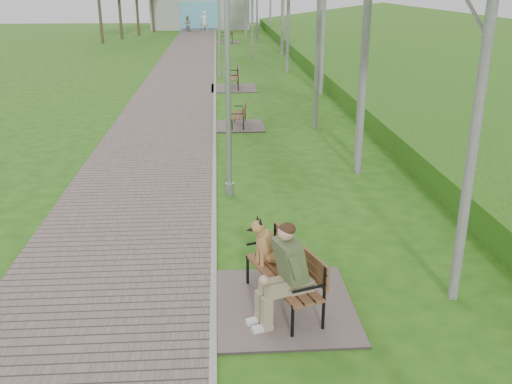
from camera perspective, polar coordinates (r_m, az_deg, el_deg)
ground at (r=12.53m, az=-4.21°, el=-1.55°), size 120.00×120.00×0.00m
walkway at (r=33.51m, az=-7.18°, el=12.20°), size 3.50×67.00×0.04m
kerb at (r=33.45m, az=-4.12°, el=12.30°), size 0.10×67.00×0.05m
embankment at (r=34.10m, az=16.93°, el=11.61°), size 14.00×70.00×1.60m
building_north at (r=62.68m, az=-5.58°, el=17.78°), size 10.00×5.20×4.00m
bench_main at (r=8.55m, az=2.35°, el=-8.66°), size 2.07×2.30×1.80m
bench_second at (r=19.56m, az=-1.72°, el=7.08°), size 1.61×1.79×0.99m
bench_third at (r=26.76m, az=-2.33°, el=10.79°), size 2.05×2.28×1.26m
bench_far at (r=47.91m, az=-2.99°, el=14.98°), size 1.99×2.21×1.22m
lamp_post_near at (r=12.53m, az=-2.81°, el=10.49°), size 0.21×0.21×5.39m
lamp_post_second at (r=29.72m, az=-3.71°, el=16.25°), size 0.21×0.21×5.51m
lamp_post_third at (r=41.56m, az=-3.77°, el=17.34°), size 0.21×0.21×5.43m
pedestrian_near at (r=58.58m, az=-5.19°, el=16.62°), size 0.83×0.69×1.95m
pedestrian_far at (r=58.38m, az=-6.90°, el=16.35°), size 0.80×0.65×1.53m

